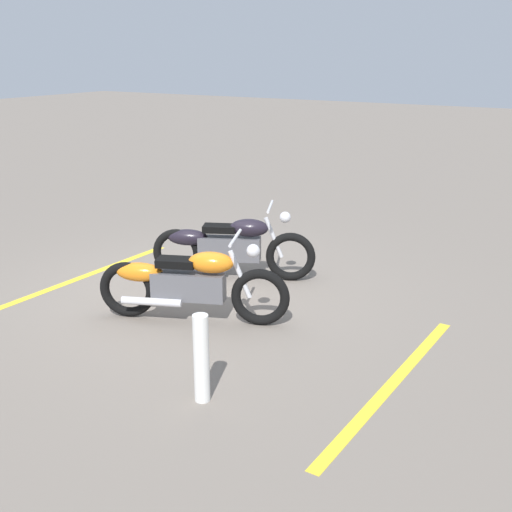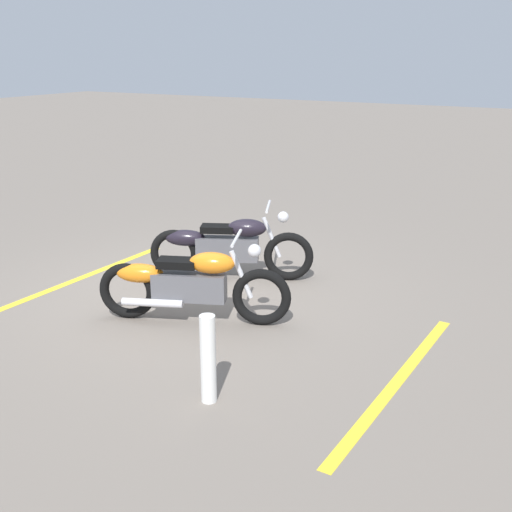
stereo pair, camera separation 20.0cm
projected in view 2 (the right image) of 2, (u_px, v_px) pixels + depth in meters
ground_plane at (188, 292)px, 8.23m from camera, size 60.00×60.00×0.00m
motorcycle_bright_foreground at (188, 283)px, 7.21m from camera, size 2.11×0.95×1.04m
motorcycle_dark_foreground at (227, 246)px, 8.59m from camera, size 2.08×1.01×1.04m
bollard_post at (208, 359)px, 5.56m from camera, size 0.14×0.14×0.82m
parking_stripe_near at (82, 278)px, 8.74m from camera, size 0.25×3.20×0.01m
parking_stripe_mid at (397, 381)px, 6.02m from camera, size 0.25×3.20×0.01m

